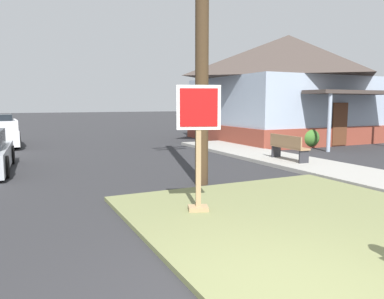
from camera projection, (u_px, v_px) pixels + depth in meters
name	position (u px, v px, depth m)	size (l,w,h in m)	color
grass_corner_patch	(307.00, 220.00, 6.41)	(5.66, 5.93, 0.08)	olive
sidewalk_strip	(316.00, 166.00, 11.67)	(2.20, 15.78, 0.12)	#9E9B93
stop_sign	(198.00, 149.00, 6.69)	(0.74, 0.39, 2.28)	#A3845B
manhole_cover	(195.00, 224.00, 6.32)	(0.70, 0.70, 0.02)	black
street_bench	(288.00, 146.00, 12.54)	(0.47, 1.65, 0.85)	#93704C
corner_house	(287.00, 87.00, 20.64)	(9.12, 9.21, 5.72)	brown
shrub_near_porch	(307.00, 138.00, 17.10)	(1.06, 1.06, 0.91)	#3B6D2A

